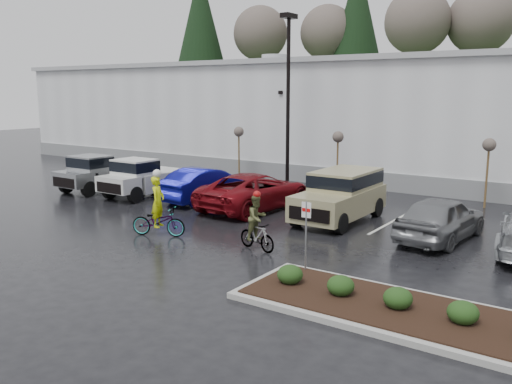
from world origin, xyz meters
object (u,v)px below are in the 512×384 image
Objects in this scene: sapling_east at (489,149)px; suv_tan at (339,196)px; sapling_west at (239,135)px; car_blue at (206,184)px; fire_lane_sign at (306,229)px; cyclist_hivis at (158,216)px; pickup_silver at (104,172)px; cyclist_olive at (257,228)px; lamppost at (288,83)px; sapling_mid at (338,140)px; car_red at (255,191)px; car_grey at (441,218)px; pickup_white at (148,176)px.

sapling_east is 7.74m from suv_tan.
car_blue is at bearing -67.83° from sapling_west.
cyclist_hivis is at bearing 173.44° from fire_lane_sign.
fire_lane_sign is 16.93m from pickup_silver.
fire_lane_sign is 1.08× the size of cyclist_olive.
lamppost is at bearing -15.88° from cyclist_hivis.
sapling_mid is at bearing 0.00° from sapling_west.
suv_tan is at bearing -175.02° from car_red.
sapling_west reaches higher than cyclist_hivis.
suv_tan reaches higher than cyclist_olive.
cyclist_olive is at bearing -94.46° from suv_tan.
pickup_silver is 1.09× the size of car_grey.
sapling_east reaches higher than cyclist_olive.
cyclist_hivis is (6.11, -5.49, -0.22)m from pickup_white.
pickup_silver is at bearing -144.11° from lamppost.
sapling_west is 13.24m from cyclist_hivis.
car_grey is at bearing -90.78° from sapling_east.
sapling_mid is (6.50, 0.00, 0.00)m from sapling_west.
cyclist_hivis is at bearing -29.63° from pickup_silver.
cyclist_hivis reaches higher than pickup_white.
sapling_east reaches higher than suv_tan.
sapling_east is (10.00, 1.00, -2.96)m from lamppost.
fire_lane_sign is 6.46m from car_grey.
suv_tan is 1.07× the size of car_grey.
cyclist_olive is (-4.80, -11.50, -1.97)m from sapling_east.
sapling_east is 0.63× the size of suv_tan.
car_grey is at bearing -179.39° from car_red.
sapling_mid is at bearing 116.88° from suv_tan.
suv_tan is at bearing -63.12° from sapling_mid.
sapling_mid is at bearing 180.00° from sapling_east.
sapling_west reaches higher than pickup_silver.
pickup_white is 2.56× the size of cyclist_olive.
pickup_white is at bearing -156.33° from sapling_east.
lamppost is 3.71× the size of cyclist_hivis.
suv_tan is 2.05× the size of cyclist_hivis.
car_red is 5.82m from cyclist_hivis.
suv_tan is (13.65, 0.66, 0.05)m from pickup_silver.
suv_tan is at bearing 2.18° from pickup_white.
car_blue is at bearing 179.09° from suv_tan.
suv_tan is (10.56, 0.40, 0.05)m from pickup_white.
car_red is 2.94× the size of cyclist_olive.
sapling_east is 13.06m from fire_lane_sign.
sapling_mid is 1.57× the size of cyclist_olive.
car_grey is (9.91, -5.72, -4.88)m from lamppost.
sapling_mid is 12.66m from pickup_silver.
cyclist_olive is (13.23, -4.69, -0.22)m from pickup_silver.
sapling_west is 0.53× the size of car_red.
sapling_mid is 0.53× the size of car_red.
car_red is 4.15m from suv_tan.
pickup_white is at bearing 76.54° from cyclist_olive.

